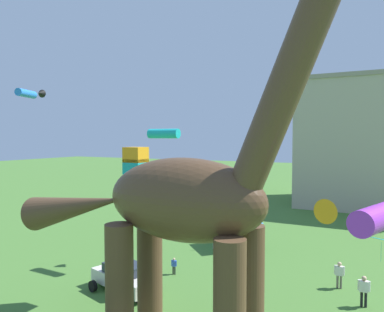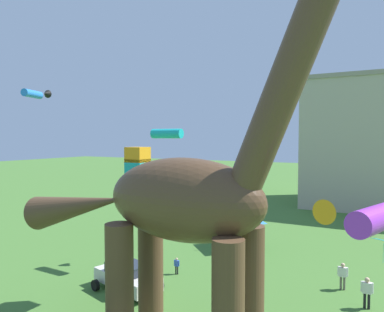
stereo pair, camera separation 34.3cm
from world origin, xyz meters
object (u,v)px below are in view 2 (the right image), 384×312
object	(u,v)px
kite_apex	(138,161)
kite_trailing	(367,216)
person_far_spectator	(367,290)
festival_canopy_tent	(240,215)
person_vendor_side	(177,264)
kite_high_right	(35,94)
kite_near_high	(384,241)
parked_sedan_left	(127,276)
person_watching_child	(343,274)
dinosaur_sculpture	(182,199)
kite_far_right	(169,134)

from	to	relation	value
kite_apex	kite_trailing	bearing A→B (deg)	-16.08
person_far_spectator	festival_canopy_tent	world-z (taller)	festival_canopy_tent
person_vendor_side	kite_apex	size ratio (longest dim) A/B	0.74
kite_high_right	kite_apex	xyz separation A→B (m)	(16.81, -7.24, -5.16)
person_vendor_side	kite_near_high	distance (m)	12.38
kite_high_right	kite_near_high	bearing A→B (deg)	-11.29
parked_sedan_left	person_vendor_side	xyz separation A→B (m)	(1.15, 3.48, -0.17)
person_watching_child	dinosaur_sculpture	bearing A→B (deg)	-126.08
dinosaur_sculpture	person_watching_child	distance (m)	11.78
festival_canopy_tent	kite_far_right	size ratio (longest dim) A/B	1.37
person_vendor_side	person_watching_child	xyz separation A→B (m)	(9.47, 2.42, 0.29)
person_vendor_side	kite_apex	distance (m)	7.88
festival_canopy_tent	kite_far_right	world-z (taller)	kite_far_right
person_watching_child	parked_sedan_left	bearing A→B (deg)	-158.18
kite_trailing	kite_near_high	distance (m)	5.16
dinosaur_sculpture	person_watching_child	bearing A→B (deg)	91.81
person_watching_child	kite_apex	distance (m)	13.13
parked_sedan_left	person_watching_child	xyz separation A→B (m)	(10.62, 5.90, 0.12)
parked_sedan_left	kite_apex	world-z (taller)	kite_apex
kite_far_right	person_vendor_side	bearing A→B (deg)	-45.32
person_watching_child	festival_canopy_tent	size ratio (longest dim) A/B	0.48
person_vendor_side	kite_high_right	bearing A→B (deg)	57.84
parked_sedan_left	person_watching_child	distance (m)	12.15
person_vendor_side	kite_high_right	xyz separation A→B (m)	(-16.76, 3.19, 11.92)
person_far_spectator	kite_trailing	world-z (taller)	kite_trailing
dinosaur_sculpture	festival_canopy_tent	bearing A→B (deg)	132.55
dinosaur_sculpture	kite_apex	size ratio (longest dim) A/B	11.89
festival_canopy_tent	kite_high_right	size ratio (longest dim) A/B	1.24
parked_sedan_left	kite_near_high	world-z (taller)	kite_near_high
person_vendor_side	festival_canopy_tent	xyz separation A→B (m)	(1.38, 7.34, 1.91)
dinosaur_sculpture	kite_apex	distance (m)	5.31
dinosaur_sculpture	kite_high_right	distance (m)	24.26
person_watching_child	person_far_spectator	size ratio (longest dim) A/B	0.96
kite_apex	festival_canopy_tent	bearing A→B (deg)	83.36
kite_trailing	kite_high_right	size ratio (longest dim) A/B	1.15
dinosaur_sculpture	kite_trailing	distance (m)	6.83
parked_sedan_left	person_vendor_side	world-z (taller)	parked_sedan_left
person_watching_child	kite_far_right	size ratio (longest dim) A/B	0.66
person_far_spectator	person_vendor_side	bearing A→B (deg)	178.94
dinosaur_sculpture	festival_canopy_tent	size ratio (longest dim) A/B	5.34
parked_sedan_left	person_watching_child	bearing A→B (deg)	45.75
kite_trailing	kite_near_high	size ratio (longest dim) A/B	2.81
parked_sedan_left	kite_far_right	size ratio (longest dim) A/B	1.98
kite_far_right	kite_near_high	xyz separation A→B (m)	(13.02, -3.94, -4.58)
dinosaur_sculpture	person_watching_child	size ratio (longest dim) A/B	11.04
parked_sedan_left	kite_trailing	distance (m)	13.96
person_watching_child	kite_high_right	world-z (taller)	kite_high_right
dinosaur_sculpture	person_vendor_side	xyz separation A→B (m)	(-4.36, 6.85, -5.45)
kite_high_right	person_watching_child	bearing A→B (deg)	-1.68
parked_sedan_left	kite_trailing	xyz separation A→B (m)	(12.33, -3.78, 5.35)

